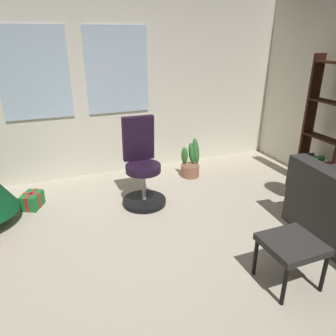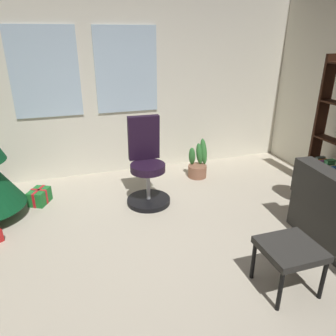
# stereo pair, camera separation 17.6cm
# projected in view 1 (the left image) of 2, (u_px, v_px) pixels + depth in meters

# --- Properties ---
(ground_plane) EXTENTS (5.56, 5.00, 0.10)m
(ground_plane) POSITION_uv_depth(u_px,v_px,m) (173.00, 274.00, 3.03)
(ground_plane) COLOR #BCB19B
(wall_back_with_windows) EXTENTS (5.56, 0.12, 2.83)m
(wall_back_with_windows) POSITION_uv_depth(u_px,v_px,m) (106.00, 80.00, 4.64)
(wall_back_with_windows) COLOR silver
(wall_back_with_windows) RESTS_ON ground_plane
(footstool) EXTENTS (0.47, 0.45, 0.43)m
(footstool) POSITION_uv_depth(u_px,v_px,m) (292.00, 247.00, 2.72)
(footstool) COLOR #2D2C28
(footstool) RESTS_ON ground_plane
(gift_box_green) EXTENTS (0.30, 0.34, 0.20)m
(gift_box_green) POSITION_uv_depth(u_px,v_px,m) (32.00, 200.00, 4.06)
(gift_box_green) COLOR #1E722D
(gift_box_green) RESTS_ON ground_plane
(office_chair) EXTENTS (0.56, 0.56, 1.12)m
(office_chair) POSITION_uv_depth(u_px,v_px,m) (142.00, 170.00, 4.07)
(office_chair) COLOR black
(office_chair) RESTS_ON ground_plane
(bookshelf) EXTENTS (0.18, 0.64, 1.81)m
(bookshelf) POSITION_uv_depth(u_px,v_px,m) (325.00, 134.00, 4.32)
(bookshelf) COLOR black
(bookshelf) RESTS_ON ground_plane
(potted_plant) EXTENTS (0.34, 0.31, 0.59)m
(potted_plant) POSITION_uv_depth(u_px,v_px,m) (191.00, 163.00, 4.94)
(potted_plant) COLOR #8F5D45
(potted_plant) RESTS_ON ground_plane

